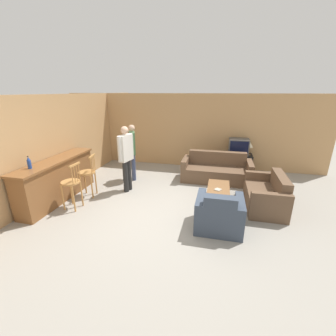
# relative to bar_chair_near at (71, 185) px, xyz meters

# --- Properties ---
(ground_plane) EXTENTS (24.00, 24.00, 0.00)m
(ground_plane) POSITION_rel_bar_chair_near_xyz_m (2.17, 0.18, -0.60)
(ground_plane) COLOR gray
(wall_back) EXTENTS (9.40, 0.08, 2.60)m
(wall_back) POSITION_rel_bar_chair_near_xyz_m (2.17, 3.90, 0.70)
(wall_back) COLOR tan
(wall_back) RESTS_ON ground_plane
(wall_left) EXTENTS (0.08, 8.72, 2.60)m
(wall_left) POSITION_rel_bar_chair_near_xyz_m (-0.98, 1.54, 0.70)
(wall_left) COLOR tan
(wall_left) RESTS_ON ground_plane
(bar_counter) EXTENTS (0.55, 2.46, 1.07)m
(bar_counter) POSITION_rel_bar_chair_near_xyz_m (-0.65, 0.35, -0.06)
(bar_counter) COLOR brown
(bar_counter) RESTS_ON ground_plane
(bar_chair_near) EXTENTS (0.44, 0.44, 1.13)m
(bar_chair_near) POSITION_rel_bar_chair_near_xyz_m (0.00, 0.00, 0.00)
(bar_chair_near) COLOR #B77F42
(bar_chair_near) RESTS_ON ground_plane
(bar_chair_mid) EXTENTS (0.49, 0.49, 1.13)m
(bar_chair_mid) POSITION_rel_bar_chair_near_xyz_m (-0.00, 0.69, 0.00)
(bar_chair_mid) COLOR #B77F42
(bar_chair_mid) RESTS_ON ground_plane
(couch_far) EXTENTS (2.09, 0.90, 0.87)m
(couch_far) POSITION_rel_bar_chair_near_xyz_m (3.25, 2.59, -0.29)
(couch_far) COLOR brown
(couch_far) RESTS_ON ground_plane
(armchair_near) EXTENTS (0.93, 0.85, 0.85)m
(armchair_near) POSITION_rel_bar_chair_near_xyz_m (3.39, -0.07, -0.28)
(armchair_near) COLOR #384251
(armchair_near) RESTS_ON ground_plane
(loveseat_right) EXTENTS (0.82, 1.49, 0.83)m
(loveseat_right) POSITION_rel_bar_chair_near_xyz_m (4.48, 1.11, -0.29)
(loveseat_right) COLOR brown
(loveseat_right) RESTS_ON ground_plane
(coffee_table) EXTENTS (0.54, 0.96, 0.39)m
(coffee_table) POSITION_rel_bar_chair_near_xyz_m (3.35, 1.19, -0.27)
(coffee_table) COLOR brown
(coffee_table) RESTS_ON ground_plane
(tv_unit) EXTENTS (0.96, 0.54, 0.64)m
(tv_unit) POSITION_rel_bar_chair_near_xyz_m (3.92, 3.53, -0.28)
(tv_unit) COLOR black
(tv_unit) RESTS_ON ground_plane
(tv) EXTENTS (0.64, 0.51, 0.54)m
(tv) POSITION_rel_bar_chair_near_xyz_m (3.92, 3.53, 0.30)
(tv) COLOR #4C4C4C
(tv) RESTS_ON tv_unit
(bottle) EXTENTS (0.08, 0.08, 0.28)m
(bottle) POSITION_rel_bar_chair_near_xyz_m (-0.71, -0.34, 0.60)
(bottle) COLOR #234293
(bottle) RESTS_ON bar_counter
(book_on_table) EXTENTS (0.20, 0.20, 0.02)m
(book_on_table) POSITION_rel_bar_chair_near_xyz_m (3.34, 0.98, -0.20)
(book_on_table) COLOR #B7AD99
(book_on_table) RESTS_ON coffee_table
(table_lamp) EXTENTS (0.26, 0.26, 0.48)m
(table_lamp) POSITION_rel_bar_chair_near_xyz_m (4.25, 3.53, 0.39)
(table_lamp) COLOR brown
(table_lamp) RESTS_ON tv_unit
(person_by_window) EXTENTS (0.31, 0.50, 1.73)m
(person_by_window) POSITION_rel_bar_chair_near_xyz_m (0.71, 2.08, 0.39)
(person_by_window) COLOR #384260
(person_by_window) RESTS_ON ground_plane
(person_by_counter) EXTENTS (0.27, 0.59, 1.81)m
(person_by_counter) POSITION_rel_bar_chair_near_xyz_m (0.86, 1.24, 0.43)
(person_by_counter) COLOR black
(person_by_counter) RESTS_ON ground_plane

